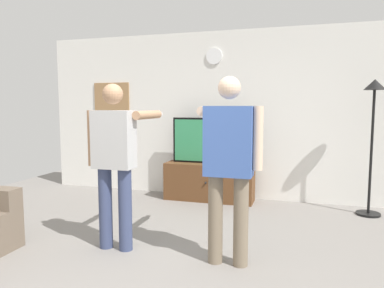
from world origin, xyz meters
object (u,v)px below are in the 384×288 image
at_px(tv_stand, 209,182).
at_px(floor_lamp, 373,119).
at_px(wall_clock, 214,56).
at_px(person_standing_nearer_couch, 229,159).
at_px(television, 210,141).
at_px(person_standing_nearer_lamp, 115,156).
at_px(framed_picture, 112,100).

distance_m(tv_stand, floor_lamp, 2.53).
bearing_deg(tv_stand, wall_clock, 90.00).
distance_m(wall_clock, floor_lamp, 2.53).
distance_m(tv_stand, wall_clock, 2.03).
distance_m(floor_lamp, person_standing_nearer_couch, 2.62).
distance_m(television, person_standing_nearer_lamp, 2.28).
relative_size(wall_clock, framed_picture, 0.38).
relative_size(framed_picture, floor_lamp, 0.37).
bearing_deg(wall_clock, television, -90.00).
relative_size(tv_stand, floor_lamp, 0.76).
relative_size(tv_stand, framed_picture, 2.08).
relative_size(television, framed_picture, 1.80).
xyz_separation_m(tv_stand, framed_picture, (-1.87, 0.30, 1.31)).
height_order(television, person_standing_nearer_couch, person_standing_nearer_couch).
height_order(wall_clock, person_standing_nearer_lamp, wall_clock).
relative_size(television, wall_clock, 4.69).
bearing_deg(television, person_standing_nearer_couch, -71.55).
height_order(framed_picture, person_standing_nearer_lamp, framed_picture).
bearing_deg(tv_stand, person_standing_nearer_lamp, -101.56).
xyz_separation_m(tv_stand, person_standing_nearer_lamp, (-0.45, -2.19, 0.69)).
distance_m(tv_stand, framed_picture, 2.31).
bearing_deg(person_standing_nearer_couch, floor_lamp, 53.46).
bearing_deg(tv_stand, floor_lamp, -3.00).
xyz_separation_m(framed_picture, person_standing_nearer_couch, (2.63, -2.51, -0.60)).
xyz_separation_m(television, floor_lamp, (2.31, -0.17, 0.38)).
bearing_deg(tv_stand, framed_picture, 171.04).
bearing_deg(person_standing_nearer_lamp, television, 78.68).
height_order(tv_stand, wall_clock, wall_clock).
xyz_separation_m(person_standing_nearer_lamp, person_standing_nearer_couch, (1.20, -0.02, 0.03)).
xyz_separation_m(television, person_standing_nearer_lamp, (-0.45, -2.24, 0.03)).
xyz_separation_m(tv_stand, wall_clock, (0.00, 0.29, 2.00)).
distance_m(tv_stand, person_standing_nearer_couch, 2.45).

